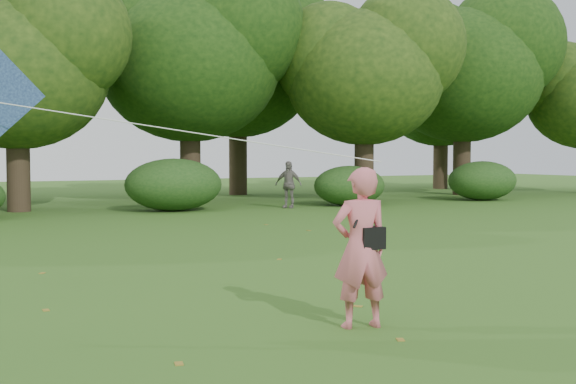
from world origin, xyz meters
name	(u,v)px	position (x,y,z in m)	size (l,w,h in m)	color
ground	(385,328)	(0.00, 0.00, 0.00)	(100.00, 100.00, 0.00)	#265114
man_kite_flyer	(360,248)	(-0.25, 0.15, 0.94)	(0.68, 0.45, 1.87)	#D4646F
bystander_right	(288,185)	(7.28, 17.31, 0.88)	(1.04, 0.43, 1.77)	slate
crossbody_bag	(370,237)	(-0.13, 0.12, 1.06)	(0.43, 0.20, 0.73)	black
tree_line	(105,66)	(1.67, 22.88, 5.60)	(54.70, 15.30, 9.48)	#3A2D1E
shrub_band	(68,190)	(-0.72, 17.60, 0.86)	(39.15, 3.22, 1.88)	#264919
fallen_leaves	(212,282)	(-0.78, 3.70, 0.01)	(9.83, 13.62, 0.01)	olive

